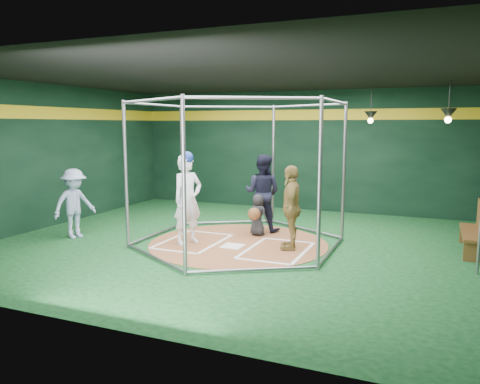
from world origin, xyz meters
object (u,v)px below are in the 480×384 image
at_px(visitor_leopard, 291,207).
at_px(umpire, 262,193).
at_px(batter_figure, 188,198).
at_px(dugout_bench, 477,228).

distance_m(visitor_leopard, umpire, 1.73).
distance_m(batter_figure, dugout_bench, 5.85).
bearing_deg(dugout_bench, batter_figure, -163.94).
bearing_deg(batter_figure, dugout_bench, 16.06).
bearing_deg(umpire, visitor_leopard, 130.18).
xyz_separation_m(visitor_leopard, dugout_bench, (3.46, 1.20, -0.37)).
bearing_deg(dugout_bench, visitor_leopard, -160.94).
relative_size(umpire, dugout_bench, 1.08).
height_order(umpire, dugout_bench, umpire).
relative_size(visitor_leopard, umpire, 0.94).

